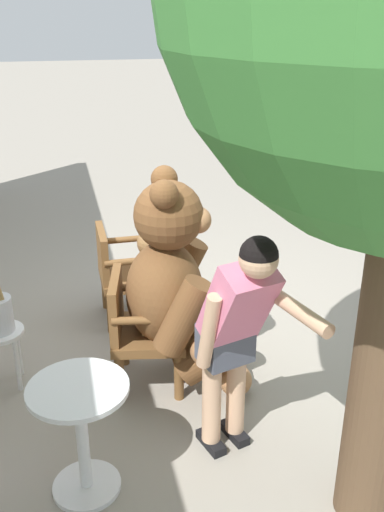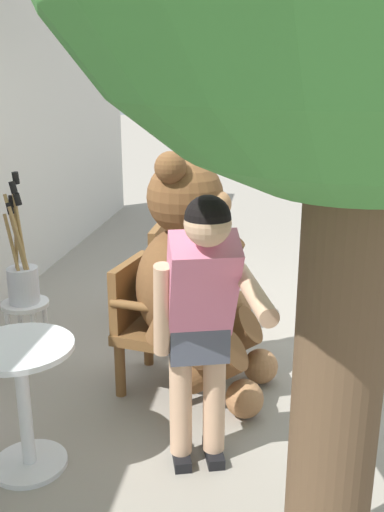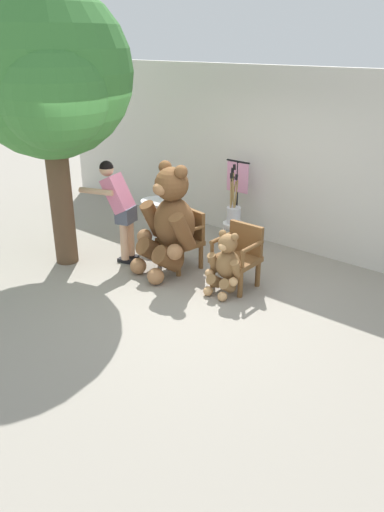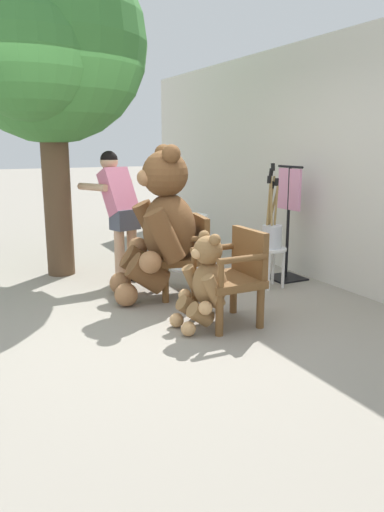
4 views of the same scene
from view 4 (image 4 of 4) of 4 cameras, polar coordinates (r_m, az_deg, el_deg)
name	(u,v)px [view 4 (image 4 of 4)]	position (r m, az deg, el deg)	size (l,w,h in m)	color
ground_plane	(148,316)	(4.83, -5.09, -6.87)	(60.00, 60.00, 0.00)	gray
back_wall	(347,163)	(5.87, 17.33, 10.08)	(10.00, 0.16, 2.80)	beige
wooden_chair_left	(185,253)	(5.38, -0.79, 0.36)	(0.65, 0.62, 0.86)	brown
wooden_chair_right	(233,274)	(4.53, 4.74, -2.06)	(0.56, 0.52, 0.86)	brown
teddy_bear_large	(161,224)	(5.24, -3.55, 3.62)	(1.00, 0.99, 1.61)	brown
teddy_bear_small	(205,282)	(4.40, 1.51, -2.97)	(0.52, 0.49, 0.87)	olive
person_visitor	(119,205)	(5.96, -8.34, 5.83)	(0.74, 0.62, 1.53)	black
white_stool	(271,257)	(5.74, 9.04, -0.10)	(0.34, 0.34, 0.46)	white
brush_bucket	(272,230)	(5.68, 9.12, 2.91)	(0.22, 0.22, 0.95)	silver
round_side_table	(186,236)	(6.45, -0.69, 2.32)	(0.56, 0.56, 0.72)	silver
patio_tree	(45,46)	(6.33, -16.48, 21.99)	(2.41, 2.29, 3.90)	brown
clothing_display_stand	(288,220)	(6.07, 10.93, 4.03)	(0.44, 0.40, 1.36)	black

